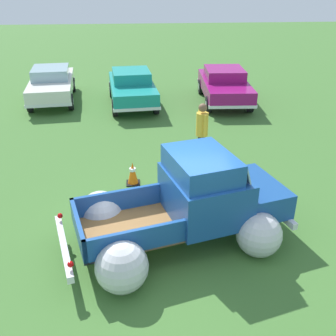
{
  "coord_description": "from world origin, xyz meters",
  "views": [
    {
      "loc": [
        -0.7,
        -6.69,
        5.07
      ],
      "look_at": [
        0.0,
        1.64,
        0.91
      ],
      "focal_mm": 41.94,
      "sensor_mm": 36.0,
      "label": 1
    }
  ],
  "objects_px": {
    "vintage_pickup_truck": "(192,207)",
    "spectator_0": "(202,130)",
    "show_car_0": "(52,83)",
    "lane_cone_0": "(232,164)",
    "lane_cone_1": "(133,173)",
    "show_car_2": "(224,84)",
    "show_car_1": "(132,86)"
  },
  "relations": [
    {
      "from": "spectator_0",
      "to": "show_car_0",
      "type": "bearing_deg",
      "value": 116.66
    },
    {
      "from": "lane_cone_1",
      "to": "spectator_0",
      "type": "bearing_deg",
      "value": 28.35
    },
    {
      "from": "vintage_pickup_truck",
      "to": "lane_cone_0",
      "type": "height_order",
      "value": "vintage_pickup_truck"
    },
    {
      "from": "lane_cone_0",
      "to": "lane_cone_1",
      "type": "height_order",
      "value": "same"
    },
    {
      "from": "lane_cone_1",
      "to": "show_car_0",
      "type": "bearing_deg",
      "value": 113.57
    },
    {
      "from": "lane_cone_0",
      "to": "lane_cone_1",
      "type": "xyz_separation_m",
      "value": [
        -2.74,
        -0.32,
        0.0
      ]
    },
    {
      "from": "show_car_0",
      "to": "lane_cone_1",
      "type": "distance_m",
      "value": 8.69
    },
    {
      "from": "show_car_0",
      "to": "spectator_0",
      "type": "xyz_separation_m",
      "value": [
        5.47,
        -6.87,
        0.28
      ]
    },
    {
      "from": "lane_cone_0",
      "to": "lane_cone_1",
      "type": "bearing_deg",
      "value": -173.31
    },
    {
      "from": "vintage_pickup_truck",
      "to": "lane_cone_1",
      "type": "bearing_deg",
      "value": 100.92
    },
    {
      "from": "show_car_2",
      "to": "show_car_0",
      "type": "bearing_deg",
      "value": -93.21
    },
    {
      "from": "vintage_pickup_truck",
      "to": "lane_cone_1",
      "type": "relative_size",
      "value": 7.87
    },
    {
      "from": "vintage_pickup_truck",
      "to": "spectator_0",
      "type": "distance_m",
      "value": 3.67
    },
    {
      "from": "show_car_1",
      "to": "show_car_2",
      "type": "distance_m",
      "value": 3.97
    },
    {
      "from": "spectator_0",
      "to": "lane_cone_0",
      "type": "distance_m",
      "value": 1.3
    },
    {
      "from": "show_car_2",
      "to": "spectator_0",
      "type": "bearing_deg",
      "value": -15.15
    },
    {
      "from": "spectator_0",
      "to": "lane_cone_1",
      "type": "distance_m",
      "value": 2.39
    },
    {
      "from": "show_car_2",
      "to": "lane_cone_1",
      "type": "bearing_deg",
      "value": -26.2
    },
    {
      "from": "vintage_pickup_truck",
      "to": "spectator_0",
      "type": "xyz_separation_m",
      "value": [
        0.77,
        3.58,
        0.3
      ]
    },
    {
      "from": "spectator_0",
      "to": "lane_cone_0",
      "type": "relative_size",
      "value": 2.92
    },
    {
      "from": "spectator_0",
      "to": "lane_cone_1",
      "type": "height_order",
      "value": "spectator_0"
    },
    {
      "from": "spectator_0",
      "to": "vintage_pickup_truck",
      "type": "bearing_deg",
      "value": -113.98
    },
    {
      "from": "show_car_1",
      "to": "show_car_2",
      "type": "relative_size",
      "value": 0.99
    },
    {
      "from": "vintage_pickup_truck",
      "to": "spectator_0",
      "type": "bearing_deg",
      "value": 62.54
    },
    {
      "from": "show_car_1",
      "to": "lane_cone_0",
      "type": "xyz_separation_m",
      "value": [
        2.73,
        -6.79,
        -0.47
      ]
    },
    {
      "from": "vintage_pickup_truck",
      "to": "show_car_2",
      "type": "xyz_separation_m",
      "value": [
        2.74,
        9.66,
        0.03
      ]
    },
    {
      "from": "spectator_0",
      "to": "lane_cone_0",
      "type": "xyz_separation_m",
      "value": [
        0.74,
        -0.76,
        -0.75
      ]
    },
    {
      "from": "show_car_0",
      "to": "lane_cone_0",
      "type": "relative_size",
      "value": 7.18
    },
    {
      "from": "vintage_pickup_truck",
      "to": "show_car_0",
      "type": "bearing_deg",
      "value": 98.89
    },
    {
      "from": "vintage_pickup_truck",
      "to": "lane_cone_0",
      "type": "distance_m",
      "value": 3.23
    },
    {
      "from": "lane_cone_1",
      "to": "vintage_pickup_truck",
      "type": "bearing_deg",
      "value": -63.74
    },
    {
      "from": "show_car_0",
      "to": "spectator_0",
      "type": "height_order",
      "value": "spectator_0"
    }
  ]
}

